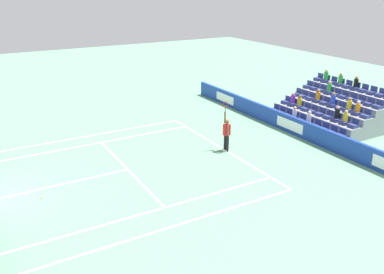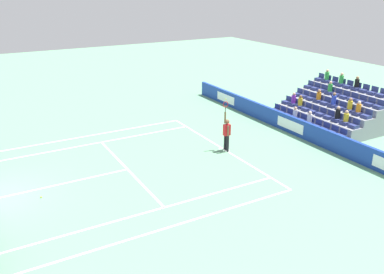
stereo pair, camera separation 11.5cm
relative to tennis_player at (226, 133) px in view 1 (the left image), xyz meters
name	(u,v)px [view 1 (the left image)]	position (x,y,z in m)	size (l,w,h in m)	color
line_baseline	(222,148)	(0.40, -0.01, -0.99)	(10.97, 0.10, 0.01)	white
line_service	(128,169)	(0.40, 5.48, -0.99)	(8.23, 0.10, 0.01)	white
line_centre_service	(61,185)	(0.40, 8.68, -0.99)	(0.10, 6.40, 0.01)	white
line_singles_sideline_left	(93,144)	(4.52, 5.94, -0.99)	(0.10, 11.89, 0.01)	white
line_singles_sideline_right	(155,210)	(-3.71, 5.94, -0.99)	(0.10, 11.89, 0.01)	white
line_doubles_sideline_left	(86,136)	(5.89, 5.94, -0.99)	(0.10, 11.89, 0.01)	white
line_doubles_sideline_right	(170,227)	(-5.08, 5.94, -0.99)	(0.10, 11.89, 0.01)	white
line_centre_mark	(220,148)	(0.40, 0.09, -0.99)	(0.10, 0.20, 0.01)	white
sponsor_barrier	(291,125)	(0.40, -4.95, -0.47)	(20.73, 0.22, 1.05)	#193899
tennis_player	(226,133)	(0.00, 0.00, 0.00)	(0.52, 0.38, 2.85)	black
stadium_stand	(333,111)	(0.40, -8.51, -0.17)	(6.20, 4.75, 3.00)	gray
loose_tennis_ball	(41,198)	(-0.46, 9.67, -0.96)	(0.07, 0.07, 0.07)	#D1E533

